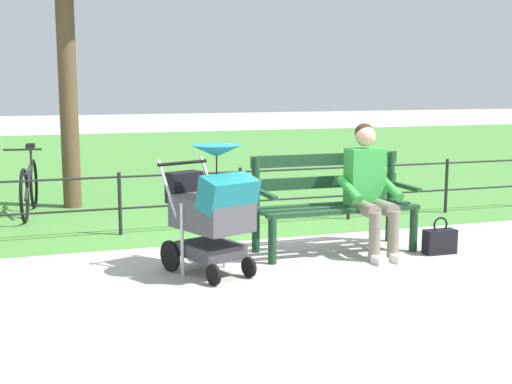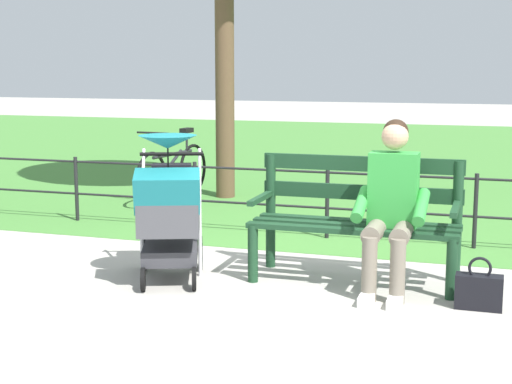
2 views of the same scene
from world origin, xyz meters
TOP-DOWN VIEW (x-y plane):
  - ground_plane at (0.00, 0.00)m, footprint 60.00×60.00m
  - grass_lawn at (0.00, -8.80)m, footprint 40.00×16.00m
  - park_bench at (-0.54, -0.12)m, footprint 1.60×0.61m
  - person_on_bench at (-0.84, 0.11)m, footprint 0.53×0.74m
  - stroller at (0.83, 0.38)m, footprint 0.77×1.00m
  - handbag at (-1.49, 0.36)m, footprint 0.32×0.14m
  - park_fence at (-0.29, -1.47)m, footprint 8.34×0.04m
  - bicycle at (2.32, -3.02)m, footprint 0.44×1.65m

SIDE VIEW (x-z plane):
  - ground_plane at x=0.00m, z-range 0.00..0.00m
  - grass_lawn at x=0.00m, z-range 0.00..0.01m
  - handbag at x=-1.49m, z-range -0.06..0.31m
  - bicycle at x=2.32m, z-range -0.08..0.81m
  - park_fence at x=-0.29m, z-range 0.07..0.77m
  - park_bench at x=-0.54m, z-range 0.05..1.01m
  - stroller at x=0.83m, z-range 0.02..1.17m
  - person_on_bench at x=-0.84m, z-range 0.04..1.31m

